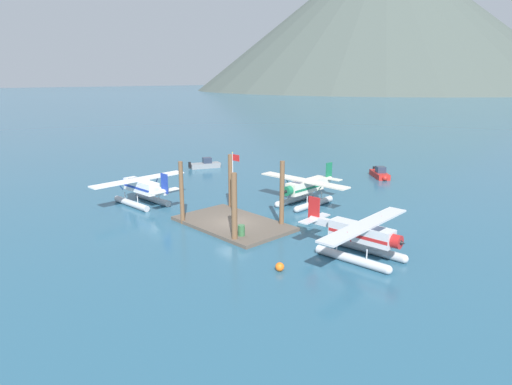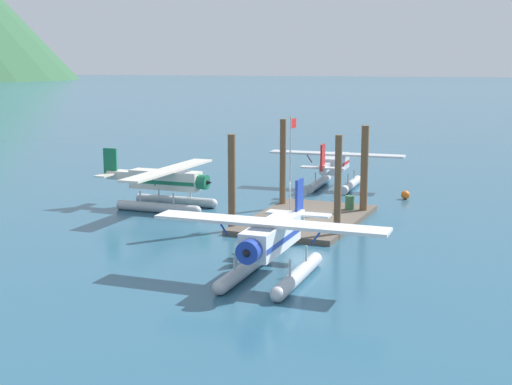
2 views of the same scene
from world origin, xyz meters
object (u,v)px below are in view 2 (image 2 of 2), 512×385
(flagpole, at_px, (291,155))
(mooring_buoy, at_px, (405,195))
(seaplane_silver_stbd_fwd, at_px, (335,168))
(fuel_drum, at_px, (350,203))
(seaplane_cream_bow_centre, at_px, (166,185))
(seaplane_white_port_aft, at_px, (271,245))

(flagpole, relative_size, mooring_buoy, 9.91)
(flagpole, xyz_separation_m, seaplane_silver_stbd_fwd, (12.76, 1.11, -2.51))
(mooring_buoy, bearing_deg, fuel_drum, 160.75)
(fuel_drum, relative_size, seaplane_cream_bow_centre, 0.08)
(flagpole, height_order, mooring_buoy, flagpole)
(flagpole, height_order, seaplane_white_port_aft, flagpole)
(fuel_drum, xyz_separation_m, seaplane_silver_stbd_fwd, (8.89, 3.66, 0.84))
(fuel_drum, relative_size, seaplane_white_port_aft, 0.08)
(flagpole, relative_size, fuel_drum, 6.91)
(seaplane_silver_stbd_fwd, distance_m, seaplane_cream_bow_centre, 14.40)
(flagpole, height_order, seaplane_silver_stbd_fwd, flagpole)
(flagpole, xyz_separation_m, mooring_buoy, (10.31, -4.81, -3.78))
(mooring_buoy, relative_size, seaplane_white_port_aft, 0.06)
(flagpole, xyz_separation_m, fuel_drum, (3.86, -2.56, -3.34))
(fuel_drum, xyz_separation_m, seaplane_white_port_aft, (-14.82, -0.60, 0.84))
(fuel_drum, distance_m, mooring_buoy, 6.84)
(fuel_drum, bearing_deg, seaplane_silver_stbd_fwd, 22.38)
(seaplane_silver_stbd_fwd, bearing_deg, fuel_drum, -157.62)
(seaplane_silver_stbd_fwd, relative_size, seaplane_white_port_aft, 1.00)
(fuel_drum, height_order, seaplane_silver_stbd_fwd, seaplane_silver_stbd_fwd)
(flagpole, distance_m, mooring_buoy, 11.98)
(seaplane_silver_stbd_fwd, bearing_deg, seaplane_white_port_aft, -169.81)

